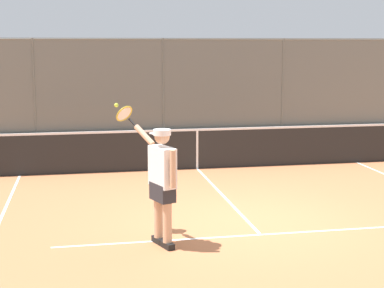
{
  "coord_description": "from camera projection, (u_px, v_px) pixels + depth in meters",
  "views": [
    {
      "loc": [
        2.7,
        9.23,
        2.92
      ],
      "look_at": [
        0.62,
        -1.7,
        1.05
      ],
      "focal_mm": 55.55,
      "sensor_mm": 36.0,
      "label": 1
    }
  ],
  "objects": [
    {
      "name": "ground_plane",
      "position": [
        248.0,
        221.0,
        9.92
      ],
      "size": [
        60.0,
        60.0,
        0.0
      ],
      "primitive_type": "plane",
      "color": "#B76B42"
    },
    {
      "name": "court_line_markings",
      "position": [
        267.0,
        241.0,
        8.9
      ],
      "size": [
        8.21,
        9.24,
        0.01
      ],
      "color": "white",
      "rests_on": "ground"
    },
    {
      "name": "fence_backdrop",
      "position": [
        161.0,
        89.0,
        20.02
      ],
      "size": [
        19.35,
        1.37,
        3.12
      ],
      "color": "slate",
      "rests_on": "ground"
    },
    {
      "name": "tennis_net",
      "position": [
        197.0,
        148.0,
        14.04
      ],
      "size": [
        10.55,
        0.09,
        1.07
      ],
      "color": "#2D2D2D",
      "rests_on": "ground"
    },
    {
      "name": "tennis_player",
      "position": [
        162.0,
        177.0,
        8.57
      ],
      "size": [
        0.83,
        1.26,
        2.03
      ],
      "rotation": [
        0.0,
        0.0,
        -1.21
      ],
      "color": "black",
      "rests_on": "ground"
    }
  ]
}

